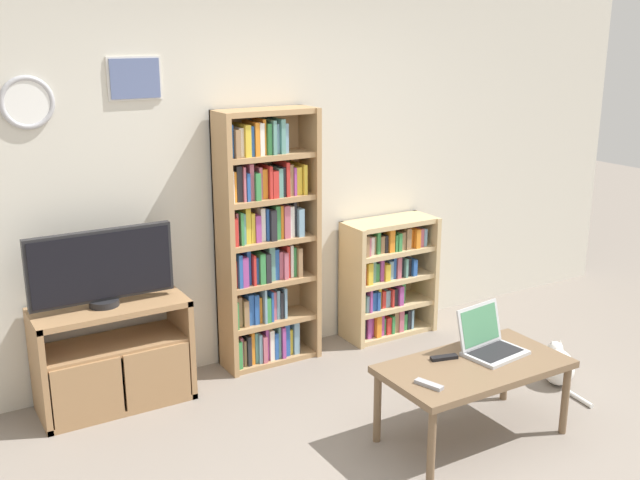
% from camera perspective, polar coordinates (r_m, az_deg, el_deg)
% --- Properties ---
extents(wall_back, '(7.14, 0.09, 2.60)m').
position_cam_1_polar(wall_back, '(5.14, -6.08, 4.74)').
color(wall_back, beige).
rests_on(wall_back, ground_plane).
extents(tv_stand, '(0.93, 0.42, 0.66)m').
position_cam_1_polar(tv_stand, '(4.85, -15.43, -8.50)').
color(tv_stand, '#9E754C').
rests_on(tv_stand, ground_plane).
extents(television, '(0.87, 0.18, 0.47)m').
position_cam_1_polar(television, '(4.65, -16.33, -2.04)').
color(television, black).
rests_on(television, tv_stand).
extents(bookshelf_tall, '(0.69, 0.27, 1.78)m').
position_cam_1_polar(bookshelf_tall, '(5.12, -4.32, -0.13)').
color(bookshelf_tall, tan).
rests_on(bookshelf_tall, ground_plane).
extents(bookshelf_short, '(0.72, 0.32, 0.91)m').
position_cam_1_polar(bookshelf_short, '(5.73, 4.93, -2.89)').
color(bookshelf_short, tan).
rests_on(bookshelf_short, ground_plane).
extents(coffee_table, '(1.07, 0.57, 0.46)m').
position_cam_1_polar(coffee_table, '(4.38, 11.66, -9.76)').
color(coffee_table, brown).
rests_on(coffee_table, ground_plane).
extents(laptop, '(0.37, 0.33, 0.26)m').
position_cam_1_polar(laptop, '(4.50, 12.73, -7.55)').
color(laptop, '#B7BABC').
rests_on(laptop, coffee_table).
extents(remote_near_laptop, '(0.09, 0.17, 0.02)m').
position_cam_1_polar(remote_near_laptop, '(4.06, 8.30, -10.84)').
color(remote_near_laptop, '#99999E').
rests_on(remote_near_laptop, coffee_table).
extents(remote_far_from_laptop, '(0.17, 0.08, 0.02)m').
position_cam_1_polar(remote_far_from_laptop, '(4.38, 9.44, -8.83)').
color(remote_far_from_laptop, black).
rests_on(remote_far_from_laptop, coffee_table).
extents(cat, '(0.31, 0.53, 0.28)m').
position_cam_1_polar(cat, '(5.28, 17.65, -9.12)').
color(cat, white).
rests_on(cat, ground_plane).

